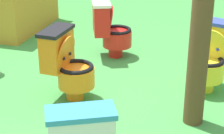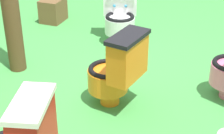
{
  "view_description": "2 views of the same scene",
  "coord_description": "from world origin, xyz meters",
  "px_view_note": "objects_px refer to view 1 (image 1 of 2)",
  "views": [
    {
      "loc": [
        -3.17,
        -1.53,
        1.96
      ],
      "look_at": [
        0.23,
        -0.19,
        0.39
      ],
      "focal_mm": 65.84,
      "sensor_mm": 36.0,
      "label": 1
    },
    {
      "loc": [
        2.61,
        1.78,
        1.92
      ],
      "look_at": [
        0.39,
        0.35,
        0.52
      ],
      "focal_mm": 59.21,
      "sensor_mm": 36.0,
      "label": 2
    }
  ],
  "objects_px": {
    "toilet_yellow": "(210,56)",
    "wooden_post": "(200,35)",
    "toilet_orange": "(67,64)",
    "vendor_table": "(14,4)",
    "toilet_red": "(110,28)"
  },
  "relations": [
    {
      "from": "toilet_yellow",
      "to": "vendor_table",
      "type": "bearing_deg",
      "value": -7.37
    },
    {
      "from": "toilet_red",
      "to": "toilet_yellow",
      "type": "height_order",
      "value": "same"
    },
    {
      "from": "toilet_orange",
      "to": "toilet_yellow",
      "type": "distance_m",
      "value": 1.49
    },
    {
      "from": "vendor_table",
      "to": "toilet_yellow",
      "type": "bearing_deg",
      "value": -108.11
    },
    {
      "from": "toilet_red",
      "to": "wooden_post",
      "type": "bearing_deg",
      "value": 19.77
    },
    {
      "from": "toilet_orange",
      "to": "wooden_post",
      "type": "distance_m",
      "value": 1.37
    },
    {
      "from": "toilet_yellow",
      "to": "vendor_table",
      "type": "distance_m",
      "value": 3.24
    },
    {
      "from": "vendor_table",
      "to": "toilet_red",
      "type": "bearing_deg",
      "value": -107.02
    },
    {
      "from": "toilet_red",
      "to": "vendor_table",
      "type": "distance_m",
      "value": 1.85
    },
    {
      "from": "toilet_orange",
      "to": "toilet_yellow",
      "type": "xyz_separation_m",
      "value": [
        0.74,
        -1.29,
        0.0
      ]
    },
    {
      "from": "toilet_orange",
      "to": "vendor_table",
      "type": "xyz_separation_m",
      "value": [
        1.75,
        1.79,
        0.02
      ]
    },
    {
      "from": "toilet_yellow",
      "to": "wooden_post",
      "type": "bearing_deg",
      "value": 100.21
    },
    {
      "from": "toilet_orange",
      "to": "vendor_table",
      "type": "distance_m",
      "value": 2.5
    },
    {
      "from": "toilet_yellow",
      "to": "vendor_table",
      "type": "height_order",
      "value": "vendor_table"
    },
    {
      "from": "toilet_orange",
      "to": "toilet_red",
      "type": "distance_m",
      "value": 1.21
    }
  ]
}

